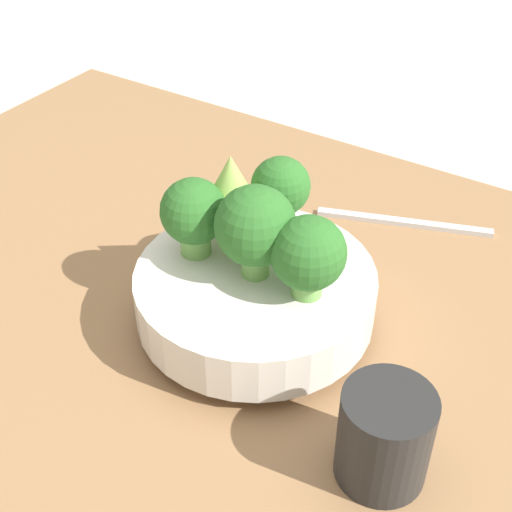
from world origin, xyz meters
TOP-DOWN VIEW (x-y plane):
  - ground_plane at (0.00, 0.00)m, footprint 6.00×6.00m
  - table at (0.00, 0.00)m, footprint 1.09×0.79m
  - bowl at (-0.00, -0.03)m, footprint 0.22×0.22m
  - broccoli_floret_right at (0.06, -0.03)m, footprint 0.06×0.06m
  - broccoli_floret_center at (-0.00, -0.03)m, footprint 0.07×0.07m
  - broccoli_floret_left at (-0.05, -0.03)m, footprint 0.07×0.07m
  - broccoli_floret_front at (0.01, -0.10)m, footprint 0.06×0.06m
  - romanesco_piece_near at (0.05, -0.07)m, footprint 0.06×0.06m
  - cup at (-0.17, 0.05)m, footprint 0.07×0.07m
  - fork at (-0.06, -0.26)m, footprint 0.19×0.08m

SIDE VIEW (x-z plane):
  - ground_plane at x=0.00m, z-range 0.00..0.00m
  - table at x=0.00m, z-range 0.00..0.03m
  - fork at x=-0.06m, z-range 0.03..0.04m
  - bowl at x=0.00m, z-range 0.04..0.10m
  - cup at x=-0.17m, z-range 0.03..0.11m
  - broccoli_floret_left at x=-0.05m, z-range 0.10..0.17m
  - broccoli_floret_right at x=0.06m, z-range 0.10..0.17m
  - broccoli_floret_front at x=0.01m, z-range 0.10..0.18m
  - broccoli_floret_center at x=0.00m, z-range 0.10..0.19m
  - romanesco_piece_near at x=0.05m, z-range 0.10..0.20m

